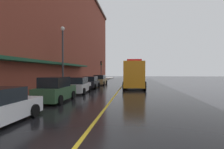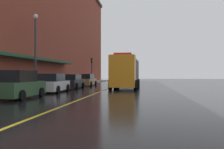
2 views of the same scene
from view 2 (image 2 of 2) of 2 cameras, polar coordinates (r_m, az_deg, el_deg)
The scene contains 11 objects.
ground_plane at distance 31.01m, azimuth 0.43°, elevation -2.85°, with size 112.00×112.00×0.00m, color black.
sidewalk_left at distance 32.40m, azimuth -10.52°, elevation -2.59°, with size 2.40×70.00×0.15m, color gray.
lane_center_stripe at distance 31.01m, azimuth 0.43°, elevation -2.84°, with size 0.16×70.00×0.01m, color gold.
brick_building_left at distance 35.29m, azimuth -22.21°, elevation 13.44°, with size 12.75×64.00×19.47m.
parked_car_1 at distance 16.62m, azimuth -21.05°, elevation -2.43°, with size 1.95×4.29×1.81m.
parked_car_2 at distance 21.61m, azimuth -13.94°, elevation -2.08°, with size 2.20×4.45×1.62m.
parked_car_3 at distance 27.07m, azimuth -9.40°, elevation -1.70°, with size 2.00×4.36×1.56m.
parked_car_4 at distance 33.10m, azimuth -5.98°, elevation -1.35°, with size 2.05×4.80×1.61m.
utility_truck at distance 26.51m, azimuth 3.24°, elevation 0.44°, with size 2.94×7.93×3.67m.
street_lamp_left at distance 23.32m, azimuth -17.62°, elevation 7.03°, with size 0.44×0.44×6.94m.
traffic_light_near at distance 42.48m, azimuth -4.79°, elevation 2.18°, with size 0.38×0.36×4.30m.
Camera 2 is at (4.00, -5.71, 1.55)m, focal length 38.74 mm.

